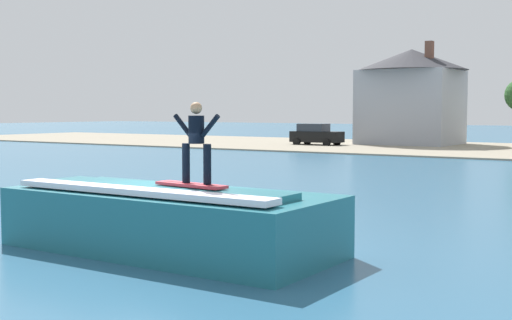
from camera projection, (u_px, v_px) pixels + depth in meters
The scene contains 6 objects.
ground_plane at pixel (171, 246), 15.02m from camera, with size 260.00×260.00×0.00m, color #2D5E7F.
wave_crest at pixel (168, 219), 14.45m from camera, with size 7.12×3.02×1.42m.
surfboard at pixel (191, 185), 13.92m from camera, with size 1.74×0.57×0.06m.
surfer at pixel (196, 138), 13.81m from camera, with size 1.16×0.32×1.64m.
car_near_shore at pixel (316, 135), 57.65m from camera, with size 4.33×2.05×1.86m.
house_with_chimney at pixel (411, 92), 58.62m from camera, with size 9.44×9.44×8.65m.
Camera 1 is at (9.71, -11.38, 2.95)m, focal length 48.35 mm.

